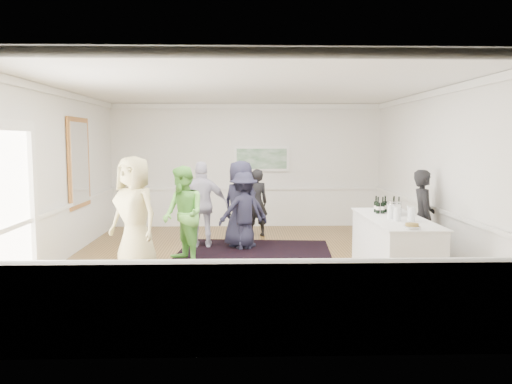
{
  "coord_description": "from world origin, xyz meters",
  "views": [
    {
      "loc": [
        -0.1,
        -9.03,
        2.27
      ],
      "look_at": [
        0.15,
        0.2,
        1.3
      ],
      "focal_mm": 35.0,
      "sensor_mm": 36.0,
      "label": 1
    }
  ],
  "objects_px": {
    "guest_tan": "(134,215)",
    "guest_green": "(183,215)",
    "guest_dark_a": "(244,211)",
    "ice_bucket": "(394,209)",
    "serving_table": "(394,247)",
    "guest_navy": "(241,204)",
    "guest_dark_b": "(256,203)",
    "nut_bowl": "(412,226)",
    "guest_lilac": "(202,205)",
    "bartender": "(423,217)"
  },
  "relations": [
    {
      "from": "nut_bowl",
      "to": "guest_navy",
      "type": "bearing_deg",
      "value": 126.82
    },
    {
      "from": "serving_table",
      "to": "guest_dark_a",
      "type": "xyz_separation_m",
      "value": [
        -2.5,
        2.15,
        0.31
      ]
    },
    {
      "from": "guest_dark_a",
      "to": "guest_navy",
      "type": "distance_m",
      "value": 0.18
    },
    {
      "from": "guest_green",
      "to": "guest_navy",
      "type": "distance_m",
      "value": 1.65
    },
    {
      "from": "bartender",
      "to": "ice_bucket",
      "type": "height_order",
      "value": "bartender"
    },
    {
      "from": "guest_tan",
      "to": "guest_navy",
      "type": "bearing_deg",
      "value": 81.54
    },
    {
      "from": "guest_green",
      "to": "guest_lilac",
      "type": "relative_size",
      "value": 0.99
    },
    {
      "from": "bartender",
      "to": "guest_dark_a",
      "type": "xyz_separation_m",
      "value": [
        -3.28,
        1.29,
        -0.05
      ]
    },
    {
      "from": "guest_tan",
      "to": "guest_green",
      "type": "bearing_deg",
      "value": 76.55
    },
    {
      "from": "guest_green",
      "to": "guest_dark_b",
      "type": "height_order",
      "value": "guest_green"
    },
    {
      "from": "guest_tan",
      "to": "guest_dark_a",
      "type": "distance_m",
      "value": 2.59
    },
    {
      "from": "guest_green",
      "to": "guest_dark_a",
      "type": "bearing_deg",
      "value": 103.96
    },
    {
      "from": "serving_table",
      "to": "guest_navy",
      "type": "bearing_deg",
      "value": 138.14
    },
    {
      "from": "guest_dark_a",
      "to": "ice_bucket",
      "type": "distance_m",
      "value": 3.2
    },
    {
      "from": "ice_bucket",
      "to": "serving_table",
      "type": "bearing_deg",
      "value": -103.63
    },
    {
      "from": "guest_green",
      "to": "guest_lilac",
      "type": "distance_m",
      "value": 1.35
    },
    {
      "from": "guest_lilac",
      "to": "guest_navy",
      "type": "xyz_separation_m",
      "value": [
        0.81,
        -0.07,
        0.01
      ]
    },
    {
      "from": "guest_dark_a",
      "to": "guest_navy",
      "type": "bearing_deg",
      "value": -85.37
    },
    {
      "from": "serving_table",
      "to": "ice_bucket",
      "type": "relative_size",
      "value": 9.39
    },
    {
      "from": "guest_green",
      "to": "guest_dark_a",
      "type": "xyz_separation_m",
      "value": [
        1.11,
        1.13,
        -0.09
      ]
    },
    {
      "from": "serving_table",
      "to": "guest_navy",
      "type": "height_order",
      "value": "guest_navy"
    },
    {
      "from": "guest_navy",
      "to": "nut_bowl",
      "type": "height_order",
      "value": "guest_navy"
    },
    {
      "from": "guest_green",
      "to": "ice_bucket",
      "type": "bearing_deg",
      "value": 46.58
    },
    {
      "from": "ice_bucket",
      "to": "guest_navy",
      "type": "bearing_deg",
      "value": 141.92
    },
    {
      "from": "serving_table",
      "to": "ice_bucket",
      "type": "distance_m",
      "value": 0.66
    },
    {
      "from": "serving_table",
      "to": "guest_green",
      "type": "distance_m",
      "value": 3.77
    },
    {
      "from": "guest_lilac",
      "to": "guest_navy",
      "type": "distance_m",
      "value": 0.81
    },
    {
      "from": "serving_table",
      "to": "nut_bowl",
      "type": "bearing_deg",
      "value": -93.88
    },
    {
      "from": "guest_lilac",
      "to": "nut_bowl",
      "type": "bearing_deg",
      "value": 131.1
    },
    {
      "from": "serving_table",
      "to": "ice_bucket",
      "type": "bearing_deg",
      "value": 76.37
    },
    {
      "from": "guest_lilac",
      "to": "guest_navy",
      "type": "relative_size",
      "value": 0.99
    },
    {
      "from": "guest_green",
      "to": "nut_bowl",
      "type": "distance_m",
      "value": 4.09
    },
    {
      "from": "bartender",
      "to": "ice_bucket",
      "type": "bearing_deg",
      "value": 138.14
    },
    {
      "from": "guest_tan",
      "to": "guest_lilac",
      "type": "bearing_deg",
      "value": 98.06
    },
    {
      "from": "ice_bucket",
      "to": "bartender",
      "type": "bearing_deg",
      "value": 40.48
    },
    {
      "from": "guest_dark_a",
      "to": "guest_lilac",
      "type": "bearing_deg",
      "value": -31.63
    },
    {
      "from": "guest_navy",
      "to": "ice_bucket",
      "type": "xyz_separation_m",
      "value": [
        2.61,
        -2.05,
        0.18
      ]
    },
    {
      "from": "serving_table",
      "to": "guest_tan",
      "type": "xyz_separation_m",
      "value": [
        -4.35,
        0.35,
        0.5
      ]
    },
    {
      "from": "ice_bucket",
      "to": "guest_green",
      "type": "bearing_deg",
      "value": 167.97
    },
    {
      "from": "bartender",
      "to": "nut_bowl",
      "type": "xyz_separation_m",
      "value": [
        -0.85,
        -1.89,
        0.16
      ]
    },
    {
      "from": "guest_green",
      "to": "ice_bucket",
      "type": "xyz_separation_m",
      "value": [
        3.67,
        -0.78,
        0.21
      ]
    },
    {
      "from": "bartender",
      "to": "guest_navy",
      "type": "height_order",
      "value": "guest_navy"
    },
    {
      "from": "bartender",
      "to": "nut_bowl",
      "type": "height_order",
      "value": "bartender"
    },
    {
      "from": "nut_bowl",
      "to": "guest_dark_a",
      "type": "bearing_deg",
      "value": 127.33
    },
    {
      "from": "guest_tan",
      "to": "ice_bucket",
      "type": "bearing_deg",
      "value": 33.02
    },
    {
      "from": "guest_dark_a",
      "to": "bartender",
      "type": "bearing_deg",
      "value": 140.09
    },
    {
      "from": "guest_dark_b",
      "to": "nut_bowl",
      "type": "bearing_deg",
      "value": 97.25
    },
    {
      "from": "guest_lilac",
      "to": "guest_dark_a",
      "type": "bearing_deg",
      "value": 163.68
    },
    {
      "from": "guest_green",
      "to": "nut_bowl",
      "type": "relative_size",
      "value": 7.61
    },
    {
      "from": "guest_green",
      "to": "guest_navy",
      "type": "height_order",
      "value": "guest_navy"
    }
  ]
}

